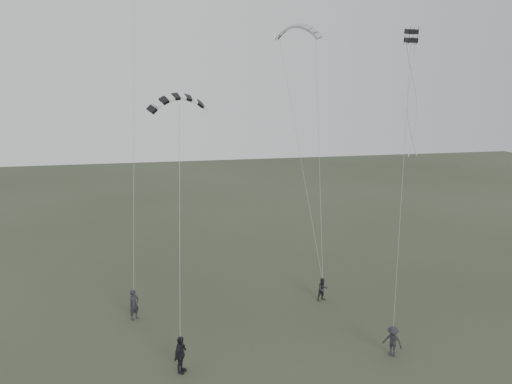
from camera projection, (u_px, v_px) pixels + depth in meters
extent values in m
plane|color=#2C3623|center=(253.00, 359.00, 25.77)|extent=(140.00, 140.00, 0.00)
imported|color=#222328|center=(134.00, 305.00, 30.02)|extent=(0.81, 0.78, 1.87)
imported|color=black|center=(323.00, 289.00, 32.71)|extent=(0.83, 0.71, 1.51)
imported|color=black|center=(180.00, 355.00, 24.41)|extent=(0.97, 1.20, 1.90)
imported|color=#232328|center=(393.00, 341.00, 25.96)|extent=(1.15, 1.20, 1.64)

